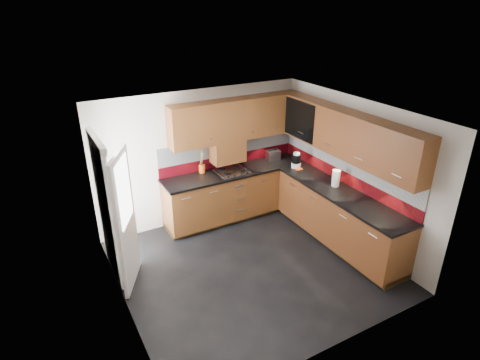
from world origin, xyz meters
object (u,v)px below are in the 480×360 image
gas_hob (232,171)px  toaster (273,155)px  utensil_pot (202,167)px  food_processor (296,161)px

gas_hob → toaster: size_ratio=2.05×
gas_hob → toaster: bearing=8.4°
toaster → gas_hob: bearing=-171.6°
utensil_pot → food_processor: bearing=-21.5°
gas_hob → utensil_pot: (-0.48, 0.24, 0.08)m
toaster → utensil_pot: bearing=176.1°
gas_hob → toaster: toaster is taller
food_processor → gas_hob: bearing=160.7°
utensil_pot → food_processor: utensil_pot is taller
gas_hob → utensil_pot: bearing=153.6°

